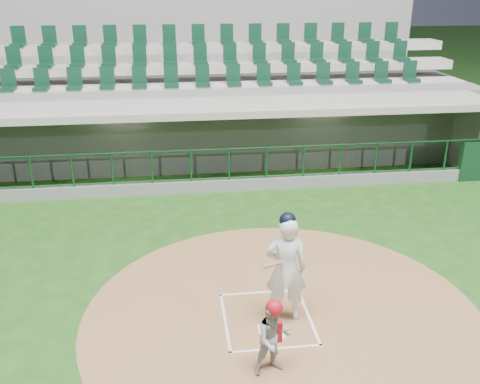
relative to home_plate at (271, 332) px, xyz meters
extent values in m
plane|color=#1A4313|center=(0.00, 0.70, -0.02)|extent=(120.00, 120.00, 0.00)
cylinder|color=brown|center=(0.30, 0.50, -0.02)|extent=(7.20, 7.20, 0.01)
cube|color=silver|center=(0.00, 0.00, 0.00)|extent=(0.43, 0.43, 0.02)
cube|color=silver|center=(-0.75, 0.40, 0.00)|extent=(0.05, 1.80, 0.01)
cube|color=white|center=(0.75, 0.40, 0.00)|extent=(0.05, 1.80, 0.01)
cube|color=white|center=(0.00, 1.25, 0.00)|extent=(1.55, 0.05, 0.01)
cube|color=white|center=(0.00, -0.45, 0.00)|extent=(1.55, 0.05, 0.01)
cube|color=slate|center=(0.00, 8.20, -0.57)|extent=(15.00, 3.00, 0.10)
cube|color=slate|center=(0.00, 9.80, 0.83)|extent=(15.00, 0.20, 2.70)
cube|color=#AAA597|center=(0.00, 9.68, 1.08)|extent=(13.50, 0.04, 0.90)
cube|color=gray|center=(7.50, 8.20, 0.83)|extent=(0.20, 3.00, 2.70)
cube|color=gray|center=(0.00, 7.95, 2.28)|extent=(15.40, 3.50, 0.20)
cube|color=slate|center=(0.00, 6.65, 0.13)|extent=(15.00, 0.15, 0.40)
cube|color=black|center=(0.00, 6.65, 1.70)|extent=(15.00, 0.01, 0.95)
cube|color=brown|center=(0.00, 9.25, -0.30)|extent=(12.75, 0.40, 0.45)
cube|color=white|center=(-3.00, 8.20, 2.15)|extent=(1.30, 0.35, 0.04)
cube|color=white|center=(3.00, 8.20, 2.15)|extent=(1.30, 0.35, 0.04)
imported|color=maroon|center=(-6.15, 8.78, 0.27)|extent=(1.15, 0.85, 1.59)
imported|color=#B0131D|center=(-2.96, 8.84, 0.36)|extent=(1.12, 0.70, 1.77)
imported|color=maroon|center=(2.63, 9.12, 0.38)|extent=(1.02, 0.84, 1.80)
imported|color=maroon|center=(3.61, 8.77, 0.28)|extent=(1.55, 0.95, 1.59)
cube|color=slate|center=(0.00, 11.45, 1.13)|extent=(17.00, 6.50, 2.50)
cube|color=#AEA79D|center=(0.00, 9.95, 2.28)|extent=(16.60, 0.95, 0.30)
cube|color=#9F9990|center=(0.00, 10.90, 2.83)|extent=(16.60, 0.95, 0.30)
cube|color=#A19B91|center=(0.00, 11.85, 3.38)|extent=(16.60, 0.95, 0.30)
cube|color=slate|center=(0.00, 14.80, 2.50)|extent=(17.00, 0.25, 5.05)
imported|color=silver|center=(0.31, 0.41, 0.97)|extent=(0.77, 0.56, 1.97)
sphere|color=black|center=(0.31, 0.41, 1.90)|extent=(0.28, 0.28, 0.28)
cylinder|color=#A5844B|center=(0.06, 0.16, 1.23)|extent=(0.58, 0.79, 0.39)
imported|color=#95949A|center=(-0.15, -0.95, 0.58)|extent=(0.66, 0.57, 1.19)
sphere|color=#A9121A|center=(-0.15, -0.95, 1.13)|extent=(0.26, 0.26, 0.26)
cube|color=#AD121E|center=(-0.15, -0.80, 0.60)|extent=(0.32, 0.10, 0.35)
camera|label=1|loc=(-1.49, -7.48, 5.62)|focal=40.00mm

